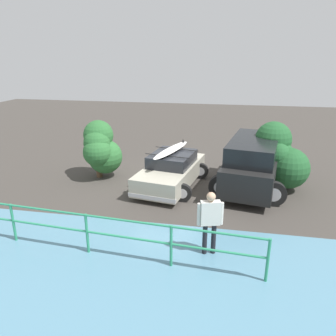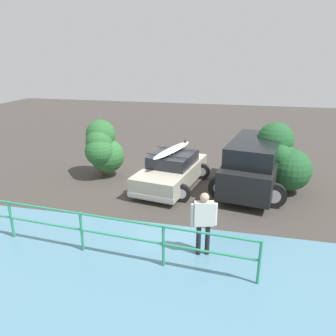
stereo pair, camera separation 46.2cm
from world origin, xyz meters
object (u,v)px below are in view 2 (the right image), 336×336
object	(u,v)px
sedan_car	(172,170)
bush_near_left	(102,148)
suv_car	(254,164)
bush_near_right	(282,159)
person_bystander	(204,218)

from	to	relation	value
sedan_car	bush_near_left	size ratio (longest dim) A/B	1.74
sedan_car	suv_car	distance (m)	3.13
sedan_car	bush_near_right	size ratio (longest dim) A/B	1.66
person_bystander	suv_car	bearing A→B (deg)	-105.39
sedan_car	person_bystander	size ratio (longest dim) A/B	2.42
sedan_car	bush_near_left	xyz separation A→B (m)	(3.06, -0.40, 0.61)
person_bystander	bush_near_left	world-z (taller)	bush_near_left
person_bystander	bush_near_right	world-z (taller)	bush_near_right
sedan_car	person_bystander	world-z (taller)	person_bystander
person_bystander	bush_near_left	bearing A→B (deg)	-44.75
person_bystander	bush_near_left	size ratio (longest dim) A/B	0.72
person_bystander	bush_near_left	xyz separation A→B (m)	(4.85, -4.81, 0.20)
person_bystander	sedan_car	bearing A→B (deg)	-67.92
suv_car	person_bystander	distance (m)	4.91
suv_car	person_bystander	size ratio (longest dim) A/B	2.71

